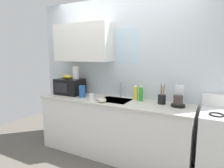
{
  "coord_description": "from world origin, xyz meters",
  "views": [
    {
      "loc": [
        1.35,
        -2.58,
        1.61
      ],
      "look_at": [
        0.0,
        0.0,
        1.15
      ],
      "focal_mm": 31.01,
      "sensor_mm": 36.0,
      "label": 1
    }
  ],
  "objects_px": {
    "utensil_crock": "(162,99)",
    "small_bowl": "(102,100)",
    "paper_towel_roll": "(76,73)",
    "dish_soap_bottle_yellow": "(136,92)",
    "cereal_canister": "(82,91)",
    "coffee_maker": "(179,99)",
    "mug_white": "(92,97)",
    "dish_soap_bottle_green": "(141,93)",
    "stove_range": "(224,149)",
    "banana_bunch": "(67,77)",
    "microwave": "(70,86)"
  },
  "relations": [
    {
      "from": "stove_range",
      "to": "small_bowl",
      "type": "height_order",
      "value": "stove_range"
    },
    {
      "from": "stove_range",
      "to": "dish_soap_bottle_green",
      "type": "height_order",
      "value": "dish_soap_bottle_green"
    },
    {
      "from": "banana_bunch",
      "to": "coffee_maker",
      "type": "height_order",
      "value": "banana_bunch"
    },
    {
      "from": "cereal_canister",
      "to": "small_bowl",
      "type": "distance_m",
      "value": 0.49
    },
    {
      "from": "microwave",
      "to": "paper_towel_roll",
      "type": "bearing_deg",
      "value": 27.17
    },
    {
      "from": "coffee_maker",
      "to": "utensil_crock",
      "type": "bearing_deg",
      "value": 177.13
    },
    {
      "from": "stove_range",
      "to": "paper_towel_roll",
      "type": "distance_m",
      "value": 2.45
    },
    {
      "from": "paper_towel_roll",
      "to": "mug_white",
      "type": "relative_size",
      "value": 2.32
    },
    {
      "from": "cereal_canister",
      "to": "utensil_crock",
      "type": "bearing_deg",
      "value": 7.67
    },
    {
      "from": "microwave",
      "to": "cereal_canister",
      "type": "height_order",
      "value": "microwave"
    },
    {
      "from": "dish_soap_bottle_green",
      "to": "stove_range",
      "type": "bearing_deg",
      "value": -7.51
    },
    {
      "from": "paper_towel_roll",
      "to": "dish_soap_bottle_yellow",
      "type": "relative_size",
      "value": 0.9
    },
    {
      "from": "dish_soap_bottle_green",
      "to": "cereal_canister",
      "type": "distance_m",
      "value": 0.96
    },
    {
      "from": "mug_white",
      "to": "stove_range",
      "type": "bearing_deg",
      "value": 4.5
    },
    {
      "from": "microwave",
      "to": "cereal_canister",
      "type": "bearing_deg",
      "value": -16.13
    },
    {
      "from": "dish_soap_bottle_green",
      "to": "cereal_canister",
      "type": "xyz_separation_m",
      "value": [
        -0.94,
        -0.2,
        -0.02
      ]
    },
    {
      "from": "dish_soap_bottle_yellow",
      "to": "stove_range",
      "type": "bearing_deg",
      "value": -8.18
    },
    {
      "from": "dish_soap_bottle_green",
      "to": "utensil_crock",
      "type": "distance_m",
      "value": 0.33
    },
    {
      "from": "dish_soap_bottle_yellow",
      "to": "utensil_crock",
      "type": "height_order",
      "value": "utensil_crock"
    },
    {
      "from": "small_bowl",
      "to": "banana_bunch",
      "type": "bearing_deg",
      "value": 163.71
    },
    {
      "from": "coffee_maker",
      "to": "mug_white",
      "type": "relative_size",
      "value": 2.95
    },
    {
      "from": "paper_towel_roll",
      "to": "dish_soap_bottle_yellow",
      "type": "distance_m",
      "value": 1.12
    },
    {
      "from": "cereal_canister",
      "to": "utensil_crock",
      "type": "relative_size",
      "value": 0.66
    },
    {
      "from": "stove_range",
      "to": "coffee_maker",
      "type": "xyz_separation_m",
      "value": [
        -0.58,
        0.1,
        0.55
      ]
    },
    {
      "from": "stove_range",
      "to": "cereal_canister",
      "type": "distance_m",
      "value": 2.14
    },
    {
      "from": "utensil_crock",
      "to": "cereal_canister",
      "type": "bearing_deg",
      "value": -172.33
    },
    {
      "from": "banana_bunch",
      "to": "utensil_crock",
      "type": "distance_m",
      "value": 1.67
    },
    {
      "from": "coffee_maker",
      "to": "dish_soap_bottle_green",
      "type": "xyz_separation_m",
      "value": [
        -0.55,
        0.04,
        0.01
      ]
    },
    {
      "from": "dish_soap_bottle_yellow",
      "to": "microwave",
      "type": "bearing_deg",
      "value": -173.69
    },
    {
      "from": "small_bowl",
      "to": "cereal_canister",
      "type": "bearing_deg",
      "value": 162.14
    },
    {
      "from": "mug_white",
      "to": "small_bowl",
      "type": "xyz_separation_m",
      "value": [
        0.22,
        -0.06,
        -0.02
      ]
    },
    {
      "from": "dish_soap_bottle_yellow",
      "to": "dish_soap_bottle_green",
      "type": "relative_size",
      "value": 0.99
    },
    {
      "from": "banana_bunch",
      "to": "coffee_maker",
      "type": "bearing_deg",
      "value": 1.78
    },
    {
      "from": "dish_soap_bottle_yellow",
      "to": "cereal_canister",
      "type": "bearing_deg",
      "value": -164.8
    },
    {
      "from": "cereal_canister",
      "to": "utensil_crock",
      "type": "xyz_separation_m",
      "value": [
        1.26,
        0.17,
        -0.02
      ]
    },
    {
      "from": "banana_bunch",
      "to": "dish_soap_bottle_yellow",
      "type": "xyz_separation_m",
      "value": [
        1.24,
        0.13,
        -0.19
      ]
    },
    {
      "from": "coffee_maker",
      "to": "cereal_canister",
      "type": "bearing_deg",
      "value": -173.94
    },
    {
      "from": "dish_soap_bottle_yellow",
      "to": "small_bowl",
      "type": "xyz_separation_m",
      "value": [
        -0.38,
        -0.38,
        -0.08
      ]
    },
    {
      "from": "paper_towel_roll",
      "to": "utensil_crock",
      "type": "height_order",
      "value": "paper_towel_roll"
    },
    {
      "from": "banana_bunch",
      "to": "microwave",
      "type": "bearing_deg",
      "value": -1.8
    },
    {
      "from": "stove_range",
      "to": "utensil_crock",
      "type": "relative_size",
      "value": 3.73
    },
    {
      "from": "paper_towel_roll",
      "to": "utensil_crock",
      "type": "bearing_deg",
      "value": 0.76
    },
    {
      "from": "utensil_crock",
      "to": "small_bowl",
      "type": "relative_size",
      "value": 2.23
    },
    {
      "from": "dish_soap_bottle_green",
      "to": "utensil_crock",
      "type": "relative_size",
      "value": 0.86
    },
    {
      "from": "stove_range",
      "to": "cereal_canister",
      "type": "bearing_deg",
      "value": -178.52
    },
    {
      "from": "stove_range",
      "to": "utensil_crock",
      "type": "bearing_deg",
      "value": 171.82
    },
    {
      "from": "coffee_maker",
      "to": "dish_soap_bottle_yellow",
      "type": "distance_m",
      "value": 0.65
    },
    {
      "from": "dish_soap_bottle_yellow",
      "to": "utensil_crock",
      "type": "bearing_deg",
      "value": -8.2
    },
    {
      "from": "paper_towel_roll",
      "to": "coffee_maker",
      "type": "height_order",
      "value": "paper_towel_roll"
    },
    {
      "from": "cereal_canister",
      "to": "small_bowl",
      "type": "bearing_deg",
      "value": -17.86
    }
  ]
}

